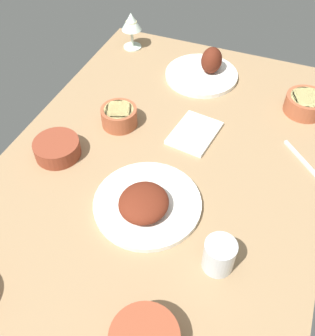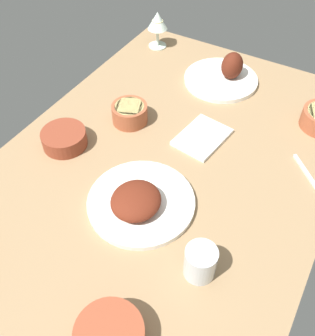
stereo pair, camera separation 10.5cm
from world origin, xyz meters
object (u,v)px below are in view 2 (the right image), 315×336
Objects in this scene: wine_glass at (158,22)px; fork_loose at (311,179)px; bowl_soup at (64,138)px; bowl_pasta at (130,113)px; bowl_cream at (110,336)px; folded_napkin at (202,137)px; water_tumbler at (200,262)px; plate_far_side at (224,75)px; plate_near_viewer at (139,201)px.

wine_glass is 81.89cm from fork_loose.
wine_glass is (61.95, 4.33, 7.25)cm from bowl_soup.
bowl_cream is at bearing -150.25° from bowl_pasta.
bowl_cream is at bearing -63.99° from fork_loose.
bowl_cream is 0.83× the size of folded_napkin.
water_tumbler is at bearing -155.17° from folded_napkin.
folded_napkin is at bearing -80.22° from bowl_pasta.
wine_glass reaches higher than bowl_soup.
folded_napkin is at bearing -133.97° from fork_loose.
plate_far_side is at bearing -25.90° from bowl_pasta.
plate_far_side is 1.84× the size of wine_glass.
wine_glass is 1.68× the size of water_tumbler.
bowl_pasta is (-34.77, 16.88, 0.64)cm from plate_far_side.
plate_near_viewer reaches higher than folded_napkin.
plate_near_viewer is at bearing -143.08° from bowl_pasta.
bowl_cream is 63.40cm from folded_napkin.
water_tumbler is at bearing -20.19° from bowl_cream.
bowl_pasta is 23.79cm from folded_napkin.
plate_far_side is 1.37× the size of fork_loose.
bowl_pasta is at bearing 49.33° from water_tumbler.
plate_far_side is at bearing -172.02° from fork_loose.
wine_glass reaches higher than fork_loose.
wine_glass is at bearing 25.52° from bowl_cream.
plate_near_viewer is at bearing 174.77° from folded_napkin.
wine_glass is at bearing -162.77° from fork_loose.
folded_napkin is (-39.17, -38.41, -9.33)cm from wine_glass.
bowl_pasta reaches higher than bowl_soup.
plate_far_side is 0.92× the size of plate_near_viewer.
plate_near_viewer is at bearing -153.21° from wine_glass.
water_tumbler is (-70.65, -24.88, 1.59)cm from plate_far_side.
water_tumbler is at bearing -63.88° from fork_loose.
water_tumbler is 42.61cm from fork_loose.
bowl_soup reaches higher than fork_loose.
fork_loose is at bearing -128.02° from plate_far_side.
water_tumbler reaches higher than folded_napkin.
folded_napkin is at bearing 24.83° from water_tumbler.
water_tumbler reaches higher than bowl_cream.
fork_loose is (62.55, -22.75, -2.79)cm from bowl_cream.
plate_near_viewer is 32.34cm from bowl_soup.
plate_far_side reaches higher than fork_loose.
water_tumbler is 0.44× the size of fork_loose.
plate_near_viewer is 34.05cm from bowl_pasta.
plate_far_side is 3.08× the size of water_tumbler.
water_tumbler is (22.64, -8.32, 0.99)cm from bowl_cream.
bowl_pasta is (27.21, 20.44, 1.06)cm from plate_near_viewer.
wine_glass is (70.40, 35.55, 7.76)cm from plate_near_viewer.
wine_glass is 97.56cm from water_tumbler.
plate_near_viewer is 2.51× the size of bowl_pasta.
water_tumbler is 0.51× the size of folded_napkin.
water_tumbler reaches higher than fork_loose.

